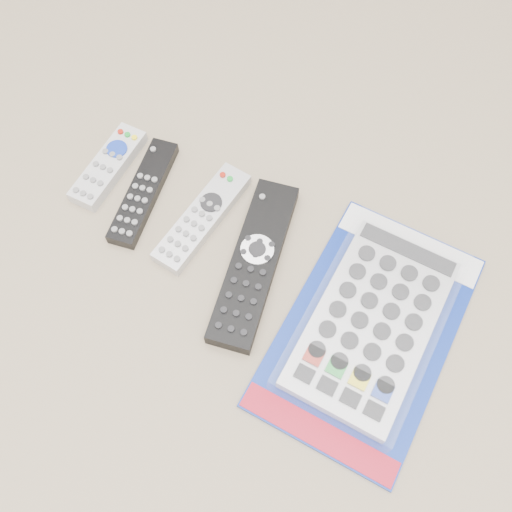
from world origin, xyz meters
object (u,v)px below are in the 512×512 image
at_px(remote_small_grey, 108,166).
at_px(remote_silver_dvd, 202,218).
at_px(jumbo_remote_packaged, 372,323).
at_px(remote_large_black, 254,263).
at_px(remote_slim_black, 143,192).

distance_m(remote_small_grey, remote_silver_dvd, 0.17).
bearing_deg(jumbo_remote_packaged, remote_small_grey, 174.65).
bearing_deg(jumbo_remote_packaged, remote_large_black, 178.31).
height_order(remote_slim_black, remote_silver_dvd, same).
bearing_deg(remote_large_black, jumbo_remote_packaged, -14.10).
distance_m(remote_small_grey, remote_slim_black, 0.07).
bearing_deg(remote_slim_black, remote_large_black, -18.41).
relative_size(remote_slim_black, remote_large_black, 0.72).
distance_m(remote_silver_dvd, jumbo_remote_packaged, 0.28).
relative_size(remote_large_black, jumbo_remote_packaged, 0.74).
bearing_deg(remote_silver_dvd, jumbo_remote_packaged, -2.68).
relative_size(remote_small_grey, remote_silver_dvd, 0.79).
xyz_separation_m(remote_silver_dvd, jumbo_remote_packaged, (0.28, -0.05, 0.01)).
bearing_deg(remote_silver_dvd, remote_small_grey, -178.62).
xyz_separation_m(remote_small_grey, remote_large_black, (0.27, -0.05, 0.00)).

